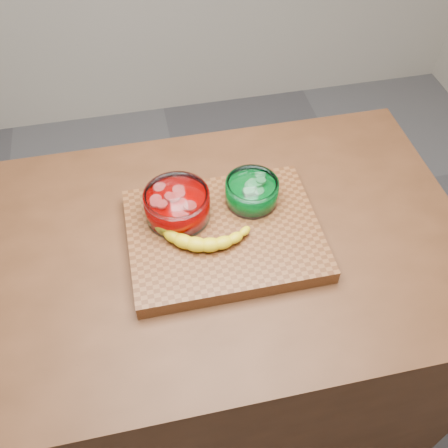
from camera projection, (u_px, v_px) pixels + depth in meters
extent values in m
plane|color=#5C5B60|center=(224.00, 386.00, 1.89)|extent=(3.50, 3.50, 0.00)
cube|color=#4E2C17|center=(224.00, 329.00, 1.55)|extent=(1.20, 0.80, 0.90)
cube|color=brown|center=(224.00, 235.00, 1.19)|extent=(0.45, 0.35, 0.04)
cylinder|color=white|center=(177.00, 205.00, 1.17)|extent=(0.16, 0.16, 0.07)
cylinder|color=#D20100|center=(178.00, 208.00, 1.18)|extent=(0.13, 0.13, 0.04)
cylinder|color=#FF5450|center=(177.00, 200.00, 1.16)|extent=(0.13, 0.13, 0.02)
cylinder|color=white|center=(252.00, 192.00, 1.21)|extent=(0.13, 0.13, 0.06)
cylinder|color=#007E21|center=(252.00, 194.00, 1.22)|extent=(0.11, 0.11, 0.03)
cylinder|color=#5CC46D|center=(252.00, 186.00, 1.20)|extent=(0.10, 0.10, 0.02)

